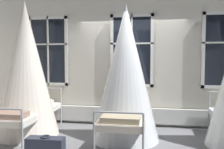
# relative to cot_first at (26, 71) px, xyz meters

# --- Properties ---
(ground) EXTENTS (18.43, 18.43, 0.00)m
(ground) POSITION_rel_cot_first_xyz_m (2.11, 0.12, -1.34)
(ground) COLOR slate
(back_wall_with_windows) EXTENTS (8.89, 0.10, 3.33)m
(back_wall_with_windows) POSITION_rel_cot_first_xyz_m (2.11, 1.18, 0.32)
(back_wall_with_windows) COLOR beige
(back_wall_with_windows) RESTS_ON ground
(window_bank) EXTENTS (5.19, 0.10, 2.57)m
(window_bank) POSITION_rel_cot_first_xyz_m (2.11, 1.06, -0.33)
(window_bank) COLOR black
(window_bank) RESTS_ON ground
(cot_first) EXTENTS (1.32, 1.95, 2.77)m
(cot_first) POSITION_rel_cot_first_xyz_m (0.00, 0.00, 0.00)
(cot_first) COLOR #9EA3A8
(cot_first) RESTS_ON ground
(cot_second) EXTENTS (1.32, 1.94, 2.66)m
(cot_second) POSITION_rel_cot_first_xyz_m (2.08, 0.04, -0.05)
(cot_second) COLOR #9EA3A8
(cot_second) RESTS_ON ground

